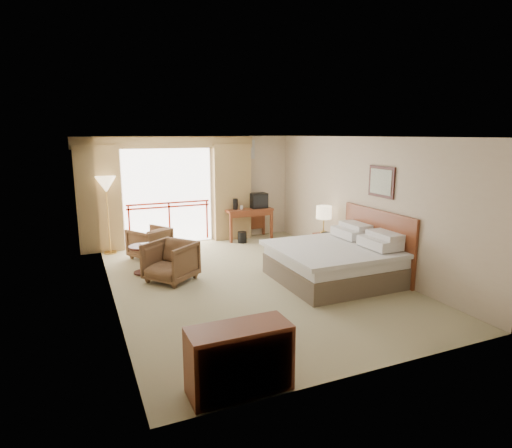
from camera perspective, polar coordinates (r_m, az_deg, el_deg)
name	(u,v)px	position (r m, az deg, el deg)	size (l,w,h in m)	color
floor	(251,281)	(8.25, -0.67, -7.57)	(7.00, 7.00, 0.00)	gray
ceiling	(251,137)	(7.77, -0.72, 11.55)	(7.00, 7.00, 0.00)	white
wall_back	(199,189)	(11.18, -7.64, 4.61)	(5.00, 5.00, 0.00)	#C6B194
wall_front	(372,262)	(4.94, 15.18, -4.97)	(5.00, 5.00, 0.00)	#C6B194
wall_left	(109,222)	(7.33, -19.05, 0.24)	(7.00, 7.00, 0.00)	#C6B194
wall_right	(362,203)	(9.14, 13.94, 2.75)	(7.00, 7.00, 0.00)	#C6B194
balcony_door	(168,197)	(10.99, -11.61, 3.56)	(2.40, 2.40, 0.00)	white
balcony_railing	(169,212)	(11.03, -11.51, 1.55)	(2.09, 0.03, 1.02)	#B2260F
curtain_left	(99,200)	(10.65, -20.21, 3.08)	(1.00, 0.26, 2.50)	#93764A
curtain_right	(232,192)	(11.30, -3.26, 4.27)	(1.00, 0.26, 2.50)	#93764A
valance	(167,142)	(10.78, -11.81, 10.61)	(4.40, 0.22, 0.28)	#93764A
hvac_vent	(246,149)	(11.49, -1.40, 9.91)	(0.50, 0.04, 0.50)	silver
bed	(335,261)	(8.31, 10.55, -4.89)	(2.13, 2.06, 0.97)	brown
headboard	(377,242)	(8.79, 15.85, -2.36)	(0.06, 2.10, 1.30)	#612D1C
framed_art	(381,182)	(8.59, 16.37, 5.42)	(0.04, 0.72, 0.60)	black
nightstand	(324,245)	(9.88, 9.05, -2.81)	(0.37, 0.44, 0.53)	#612D1C
table_lamp	(324,213)	(9.76, 9.04, 1.48)	(0.35, 0.35, 0.61)	tan
phone	(326,234)	(9.66, 9.33, -1.32)	(0.16, 0.13, 0.07)	black
desk	(247,215)	(11.41, -1.19, 1.24)	(1.25, 0.60, 0.82)	#612D1C
tv	(258,200)	(11.41, 0.31, 3.16)	(0.44, 0.35, 0.40)	black
coffee_maker	(235,204)	(11.18, -2.76, 2.65)	(0.13, 0.13, 0.28)	black
cup	(241,207)	(11.20, -1.95, 2.22)	(0.07, 0.07, 0.10)	white
wastebasket	(242,237)	(11.03, -1.87, -1.77)	(0.23, 0.23, 0.29)	black
armchair_far	(150,258)	(9.99, -13.90, -4.42)	(0.75, 0.77, 0.70)	#4E3320
armchair_near	(171,281)	(8.41, -11.21, -7.41)	(0.81, 0.84, 0.76)	#4E3320
side_table	(142,255)	(8.85, -14.92, -3.96)	(0.52, 0.52, 0.57)	black
book	(142,246)	(8.80, -14.98, -2.81)	(0.19, 0.25, 0.02)	white
floor_lamp	(106,187)	(10.37, -19.36, 4.63)	(0.46, 0.46, 1.81)	tan
dresser	(239,359)	(4.83, -2.22, -17.55)	(1.12, 0.48, 0.75)	#612D1C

